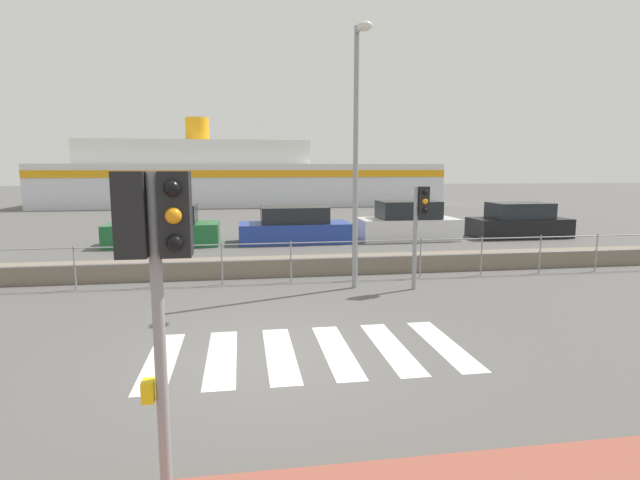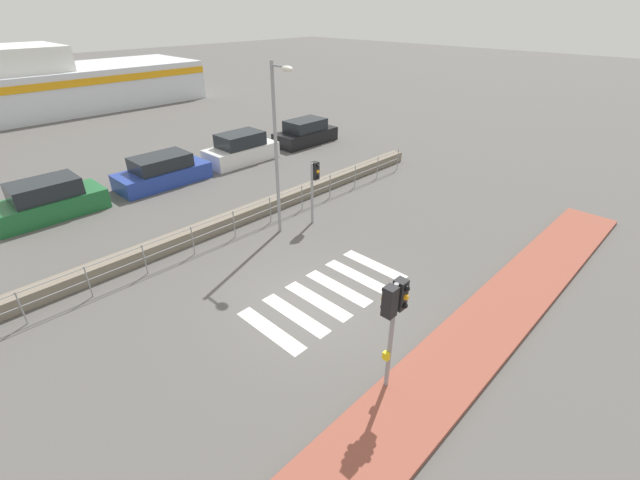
% 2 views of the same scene
% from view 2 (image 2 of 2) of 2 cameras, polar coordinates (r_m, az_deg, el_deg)
% --- Properties ---
extents(ground_plane, '(160.00, 160.00, 0.00)m').
position_cam_2_polar(ground_plane, '(12.54, -0.96, -8.48)').
color(ground_plane, '#565451').
extents(sidewalk_brick, '(24.00, 1.80, 0.12)m').
position_cam_2_polar(sidewalk_brick, '(10.73, 15.48, -17.26)').
color(sidewalk_brick, '#934C3D').
rests_on(sidewalk_brick, ground_plane).
extents(crosswalk, '(4.95, 2.40, 0.01)m').
position_cam_2_polar(crosswalk, '(12.91, 1.08, -7.22)').
color(crosswalk, silver).
rests_on(crosswalk, ground_plane).
extents(seawall, '(24.91, 0.55, 0.49)m').
position_cam_2_polar(seawall, '(16.43, -15.49, 1.16)').
color(seawall, slate).
rests_on(seawall, ground_plane).
extents(harbor_fence, '(22.45, 0.04, 1.06)m').
position_cam_2_polar(harbor_fence, '(15.54, -14.00, 1.60)').
color(harbor_fence, gray).
rests_on(harbor_fence, ground_plane).
extents(traffic_light_near, '(0.58, 0.41, 2.86)m').
position_cam_2_polar(traffic_light_near, '(8.84, 9.80, -9.10)').
color(traffic_light_near, gray).
rests_on(traffic_light_near, ground_plane).
extents(traffic_light_far, '(0.34, 0.32, 2.46)m').
position_cam_2_polar(traffic_light_far, '(16.34, -0.77, 8.14)').
color(traffic_light_far, gray).
rests_on(traffic_light_far, ground_plane).
extents(streetlamp, '(0.32, 0.99, 6.08)m').
position_cam_2_polar(streetlamp, '(14.93, -5.56, 13.82)').
color(streetlamp, gray).
rests_on(streetlamp, ground_plane).
extents(parked_car_green, '(4.11, 1.83, 1.51)m').
position_cam_2_polar(parked_car_green, '(20.49, -32.49, 4.39)').
color(parked_car_green, '#1E6633').
rests_on(parked_car_green, ground_plane).
extents(parked_car_blue, '(4.30, 1.87, 1.40)m').
position_cam_2_polar(parked_car_blue, '(21.95, -20.27, 8.52)').
color(parked_car_blue, '#233D9E').
rests_on(parked_car_blue, ground_plane).
extents(parked_car_white, '(3.97, 1.78, 1.57)m').
position_cam_2_polar(parked_car_white, '(24.14, -10.47, 11.79)').
color(parked_car_white, silver).
rests_on(parked_car_white, ground_plane).
extents(parked_car_black, '(4.03, 1.76, 1.45)m').
position_cam_2_polar(parked_car_black, '(27.15, -1.95, 14.04)').
color(parked_car_black, black).
rests_on(parked_car_black, ground_plane).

